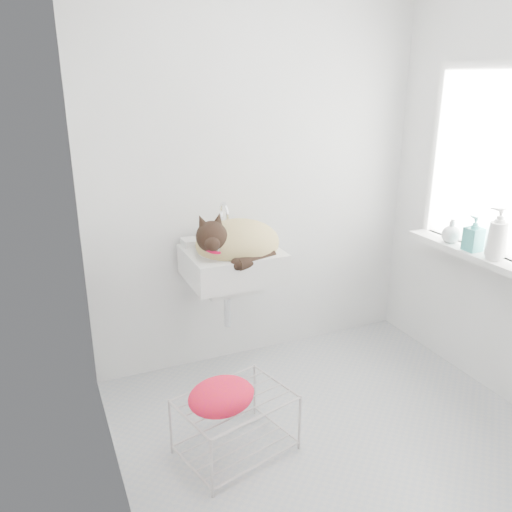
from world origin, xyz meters
name	(u,v)px	position (x,y,z in m)	size (l,w,h in m)	color
floor	(333,432)	(0.00, 0.00, 0.00)	(2.20, 2.00, 0.02)	#AAAAAA
back_wall	(258,172)	(0.00, 1.00, 1.25)	(2.20, 0.02, 2.50)	white
left_wall	(100,234)	(-1.10, 0.00, 1.25)	(0.02, 2.00, 2.50)	white
window_glass	(490,163)	(1.09, 0.20, 1.35)	(0.01, 0.80, 1.00)	white
window_frame	(488,163)	(1.07, 0.20, 1.35)	(0.04, 0.90, 1.10)	white
windowsill	(468,252)	(1.01, 0.20, 0.83)	(0.16, 0.88, 0.04)	white
sink	(232,250)	(-0.28, 0.74, 0.85)	(0.54, 0.47, 0.22)	white
faucet	(221,219)	(-0.28, 0.92, 0.99)	(0.20, 0.14, 0.20)	silver
cat	(235,244)	(-0.27, 0.72, 0.89)	(0.52, 0.42, 0.33)	tan
wire_rack	(235,426)	(-0.53, 0.07, 0.15)	(0.53, 0.37, 0.32)	beige
towel	(221,403)	(-0.62, 0.01, 0.35)	(0.33, 0.23, 0.14)	#FF2A00
bottle_a	(494,259)	(1.00, 0.00, 0.85)	(0.10, 0.10, 0.25)	white
bottle_b	(472,251)	(1.00, 0.16, 0.85)	(0.09, 0.09, 0.21)	teal
bottle_c	(450,242)	(1.00, 0.34, 0.85)	(0.11, 0.11, 0.15)	silver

